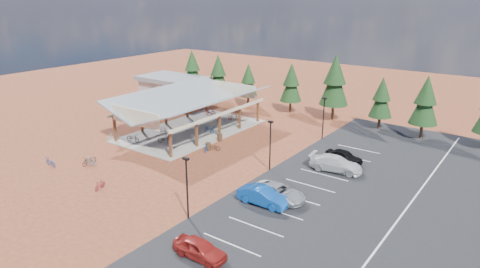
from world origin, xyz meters
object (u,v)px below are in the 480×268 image
(bike_5, at_px, (194,135))
(car_0, at_px, (200,249))
(car_3, at_px, (336,164))
(lamp_post_1, at_px, (270,142))
(bike_9, at_px, (113,136))
(outbuilding, at_px, (173,88))
(bike_13, at_px, (91,161))
(trash_bin_0, at_px, (208,147))
(bike_2, at_px, (194,122))
(bike_3, at_px, (210,112))
(bike_pavilion, at_px, (191,102))
(bike_14, at_px, (207,147))
(bike_4, at_px, (165,139))
(bike_8, at_px, (89,160))
(lamp_post_0, at_px, (187,184))
(bike_10, at_px, (50,162))
(bike_6, at_px, (209,129))
(lamp_post_2, at_px, (323,115))
(bike_1, at_px, (163,130))
(car_4, at_px, (344,156))
(bike_0, at_px, (133,138))
(trash_bin_1, at_px, (220,138))
(bike_11, at_px, (100,185))
(car_2, at_px, (279,192))
(car_1, at_px, (263,196))
(bike_16, at_px, (213,147))
(bike_7, at_px, (234,117))

(bike_5, bearing_deg, car_0, -128.89)
(car_0, height_order, car_3, car_3)
(lamp_post_1, xyz_separation_m, bike_9, (-20.21, -3.32, -2.50))
(outbuilding, bearing_deg, bike_13, -62.36)
(trash_bin_0, distance_m, bike_2, 9.55)
(bike_3, bearing_deg, bike_pavilion, -173.40)
(bike_13, bearing_deg, bike_5, 159.33)
(bike_3, xyz_separation_m, bike_14, (9.18, -11.50, -0.14))
(bike_4, xyz_separation_m, bike_8, (-1.77, -9.07, -0.12))
(bike_5, relative_size, bike_8, 0.87)
(lamp_post_0, bearing_deg, outbuilding, 136.01)
(bike_8, xyz_separation_m, car_3, (21.31, 13.40, 0.33))
(bike_9, bearing_deg, bike_10, 119.60)
(trash_bin_0, bearing_deg, bike_9, -160.76)
(bike_6, bearing_deg, outbuilding, 65.11)
(lamp_post_2, height_order, bike_5, lamp_post_2)
(bike_1, bearing_deg, car_4, -68.17)
(bike_5, xyz_separation_m, bike_6, (-0.18, 3.07, 0.02))
(bike_5, bearing_deg, bike_0, 142.14)
(lamp_post_1, bearing_deg, trash_bin_1, 157.44)
(trash_bin_0, relative_size, car_4, 0.23)
(lamp_post_1, distance_m, bike_3, 21.47)
(bike_6, xyz_separation_m, bike_14, (4.10, -5.12, -0.11))
(bike_2, height_order, bike_14, bike_2)
(lamp_post_0, relative_size, lamp_post_1, 1.00)
(outbuilding, distance_m, bike_8, 28.95)
(bike_1, relative_size, bike_11, 1.16)
(car_0, bearing_deg, car_2, 0.21)
(bike_14, bearing_deg, car_1, -50.34)
(bike_pavilion, distance_m, bike_6, 4.06)
(lamp_post_1, xyz_separation_m, bike_10, (-18.71, -12.35, -2.52))
(bike_6, distance_m, bike_10, 18.92)
(trash_bin_1, height_order, car_3, car_3)
(bike_1, distance_m, bike_16, 8.57)
(bike_2, height_order, bike_7, bike_7)
(trash_bin_0, height_order, bike_11, trash_bin_0)
(bike_1, relative_size, bike_7, 0.97)
(bike_0, height_order, car_1, car_1)
(outbuilding, bearing_deg, bike_1, -49.39)
(outbuilding, xyz_separation_m, bike_2, (12.89, -9.33, -1.46))
(lamp_post_1, distance_m, bike_5, 12.91)
(bike_14, relative_size, car_3, 0.35)
(bike_5, bearing_deg, trash_bin_0, -106.80)
(lamp_post_2, relative_size, car_0, 1.31)
(bike_pavilion, relative_size, bike_16, 11.77)
(car_3, bearing_deg, bike_14, 96.11)
(bike_5, bearing_deg, bike_8, 172.61)
(bike_pavilion, bearing_deg, bike_16, -29.94)
(bike_pavilion, height_order, bike_8, bike_pavilion)
(lamp_post_2, bearing_deg, bike_9, -142.85)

